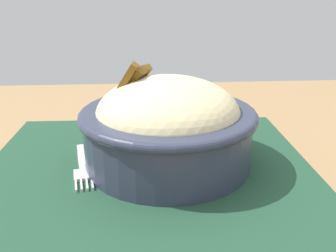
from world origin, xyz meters
name	(u,v)px	position (x,y,z in m)	size (l,w,h in m)	color
table	(133,210)	(0.00, 0.00, 0.65)	(1.21, 0.85, 0.72)	#99754C
placemat	(149,169)	(-0.02, 0.02, 0.72)	(0.41, 0.36, 0.00)	#1E422D
bowl	(168,124)	(-0.05, 0.01, 0.78)	(0.24, 0.24, 0.13)	#2D3347
fork	(82,167)	(0.06, 0.02, 0.73)	(0.04, 0.13, 0.00)	silver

